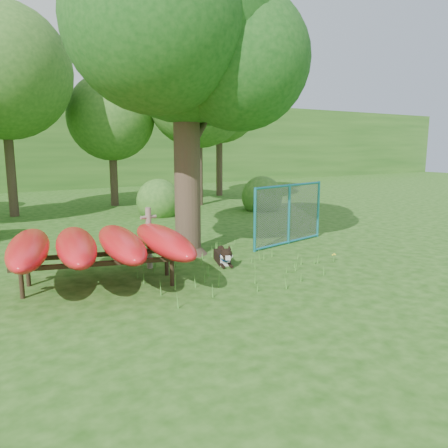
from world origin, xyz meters
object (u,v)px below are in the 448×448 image
fence_section (289,214)px  oak_tree (183,29)px  kayak_rack (99,245)px  husky_dog (224,256)px

fence_section → oak_tree: bearing=159.6°
kayak_rack → fence_section: 5.86m
oak_tree → kayak_rack: (-2.71, -1.46, -4.72)m
fence_section → husky_dog: bearing=-173.4°
kayak_rack → fence_section: size_ratio=1.38×
oak_tree → husky_dog: bearing=-78.5°
fence_section → kayak_rack: bearing=178.4°
husky_dog → kayak_rack: bearing=-158.4°
kayak_rack → fence_section: fence_section is taller
kayak_rack → husky_dog: size_ratio=3.55×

